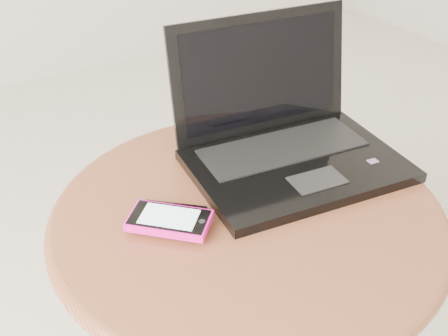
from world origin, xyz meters
TOP-DOWN VIEW (x-y plane):
  - table at (-0.10, 0.09)m, footprint 0.66×0.66m
  - laptop at (0.05, 0.18)m, footprint 0.40×0.35m
  - phone_black at (-0.22, 0.13)m, footprint 0.12×0.12m
  - phone_pink at (-0.23, 0.11)m, footprint 0.14×0.14m

SIDE VIEW (x-z plane):
  - table at x=-0.10m, z-range 0.15..0.67m
  - phone_black at x=-0.22m, z-range 0.52..0.53m
  - phone_pink at x=-0.23m, z-range 0.53..0.55m
  - laptop at x=0.05m, z-range 0.45..0.69m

